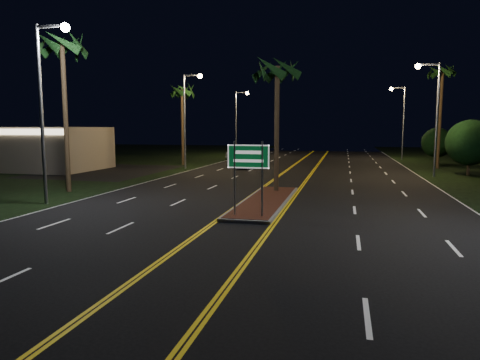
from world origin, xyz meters
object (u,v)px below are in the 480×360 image
(streetlight_left_far, at_px, (239,116))
(streetlight_right_mid, at_px, (432,106))
(car_far, at_px, (236,152))
(highway_sign, at_px, (248,164))
(palm_median, at_px, (277,70))
(palm_left_near, at_px, (62,47))
(streetlight_left_mid, at_px, (188,110))
(shrub_far, at_px, (437,143))
(palm_left_far, at_px, (182,91))
(commercial_building, at_px, (23,148))
(car_near, at_px, (245,161))
(median_island, at_px, (266,201))
(streetlight_left_near, at_px, (47,93))
(shrub_mid, at_px, (470,143))
(palm_right_far, at_px, (443,73))
(streetlight_right_far, at_px, (401,114))

(streetlight_left_far, bearing_deg, streetlight_right_mid, -46.03)
(car_far, bearing_deg, highway_sign, -74.35)
(streetlight_right_mid, bearing_deg, palm_median, -132.70)
(palm_left_near, bearing_deg, palm_median, 11.31)
(streetlight_left_far, height_order, car_far, streetlight_left_far)
(streetlight_left_mid, xyz_separation_m, shrub_far, (24.41, 12.00, -3.32))
(palm_left_near, bearing_deg, palm_left_far, 90.86)
(streetlight_left_far, relative_size, car_far, 1.77)
(palm_median, relative_size, shrub_far, 2.10)
(commercial_building, xyz_separation_m, car_near, (20.56, 5.72, -1.27))
(median_island, distance_m, commercial_building, 29.13)
(streetlight_left_near, bearing_deg, highway_sign, -6.47)
(palm_median, xyz_separation_m, shrub_mid, (14.00, 13.50, -4.55))
(palm_left_far, distance_m, shrub_mid, 27.56)
(palm_left_far, relative_size, car_far, 1.73)
(palm_median, distance_m, shrub_far, 29.41)
(highway_sign, height_order, streetlight_right_mid, streetlight_right_mid)
(palm_left_far, bearing_deg, shrub_far, 16.74)
(shrub_mid, relative_size, car_near, 1.04)
(palm_right_far, bearing_deg, palm_median, -123.28)
(commercial_building, distance_m, car_near, 21.38)
(streetlight_right_mid, bearing_deg, streetlight_left_mid, 174.62)
(median_island, relative_size, highway_sign, 3.20)
(streetlight_left_far, distance_m, shrub_mid, 31.85)
(palm_left_near, xyz_separation_m, car_far, (3.00, 30.04, -7.83))
(highway_sign, height_order, palm_median, palm_median)
(median_island, xyz_separation_m, streetlight_left_far, (-10.61, 37.00, 5.57))
(car_near, bearing_deg, streetlight_right_mid, -11.64)
(median_island, relative_size, streetlight_right_far, 1.14)
(streetlight_left_far, bearing_deg, car_near, -74.20)
(commercial_building, bearing_deg, palm_median, -20.05)
(streetlight_left_near, distance_m, streetlight_left_mid, 20.00)
(streetlight_left_near, bearing_deg, shrub_mid, 39.10)
(median_island, xyz_separation_m, palm_left_far, (-12.80, 21.00, 7.66))
(streetlight_left_near, height_order, streetlight_left_mid, same)
(palm_left_far, height_order, car_near, palm_left_far)
(streetlight_left_far, xyz_separation_m, palm_median, (10.61, -33.50, 1.62))
(shrub_far, relative_size, car_near, 0.90)
(palm_left_far, relative_size, shrub_far, 2.22)
(highway_sign, xyz_separation_m, palm_left_near, (-12.50, 5.20, 6.28))
(median_island, distance_m, car_far, 32.47)
(streetlight_left_mid, height_order, streetlight_left_far, same)
(car_far, bearing_deg, streetlight_left_near, -91.31)
(palm_right_far, height_order, shrub_mid, palm_right_far)
(palm_left_far, bearing_deg, median_island, -58.64)
(palm_left_near, height_order, car_far, palm_left_near)
(palm_left_near, xyz_separation_m, palm_left_far, (-0.30, 20.00, -0.93))
(streetlight_left_mid, distance_m, streetlight_right_far, 27.83)
(car_far, bearing_deg, palm_left_far, -107.63)
(palm_right_far, height_order, shrub_far, palm_right_far)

